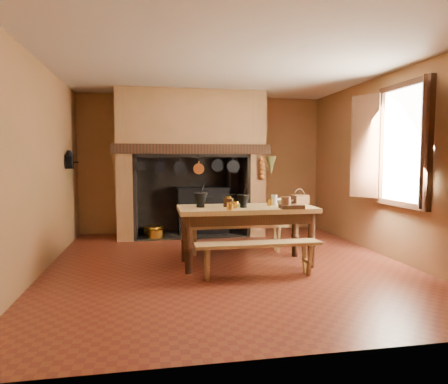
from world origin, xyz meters
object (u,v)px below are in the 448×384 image
Objects in this scene: work_table at (246,216)px; wicker_basket at (299,199)px; iron_range at (203,210)px; coffee_grinder at (228,202)px; mixing_bowl at (284,201)px; bench_front at (258,251)px.

wicker_basket is at bearing 12.25° from work_table.
iron_range reaches higher than coffee_grinder.
iron_range reaches higher than mixing_bowl.
iron_range is 8.69× the size of coffee_grinder.
mixing_bowl is at bearing 37.46° from coffee_grinder.
work_table is 1.19× the size of bench_front.
coffee_grinder is (0.04, -2.49, 0.42)m from iron_range.
bench_front is at bearing -84.66° from iron_range.
wicker_basket is (0.86, 0.84, 0.57)m from bench_front.
coffee_grinder reaches higher than work_table.
work_table is 0.32m from coffee_grinder.
mixing_bowl is at bearing -67.04° from iron_range.
bench_front is (0.00, -0.65, -0.36)m from work_table.
wicker_basket is at bearing -63.66° from iron_range.
bench_front is 5.58× the size of wicker_basket.
coffee_grinder is at bearing 173.71° from work_table.
coffee_grinder is 0.64× the size of wicker_basket.
iron_range is at bearing 95.34° from bench_front.
coffee_grinder reaches higher than bench_front.
work_table is at bearing 16.23° from coffee_grinder.
iron_range is 3.19m from bench_front.
mixing_bowl is at bearing 22.42° from work_table.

